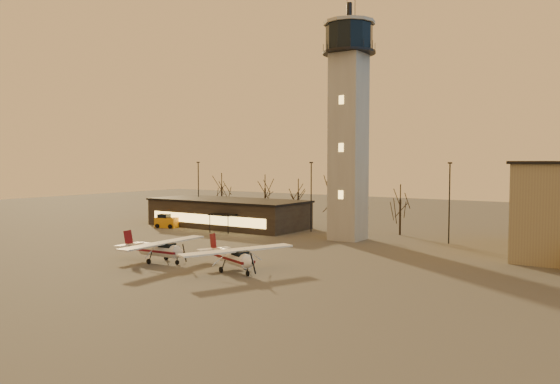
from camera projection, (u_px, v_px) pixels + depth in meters
name	position (u px, v px, depth m)	size (l,w,h in m)	color
ground	(187.00, 282.00, 46.64)	(220.00, 220.00, 0.00)	#44423F
control_tower	(349.00, 114.00, 70.45)	(6.80, 6.80, 32.60)	gray
terminal	(228.00, 213.00, 85.27)	(25.40, 12.20, 4.30)	black
light_poles	(355.00, 198.00, 71.63)	(58.50, 12.25, 10.14)	black
tree_row	(297.00, 188.00, 86.31)	(37.20, 9.20, 8.80)	black
cessna_front	(236.00, 260.00, 50.65)	(9.17, 11.09, 3.15)	white
cessna_rear	(161.00, 252.00, 55.33)	(8.85, 11.17, 3.08)	silver
service_cart	(166.00, 222.00, 84.02)	(3.69, 2.88, 2.10)	orange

